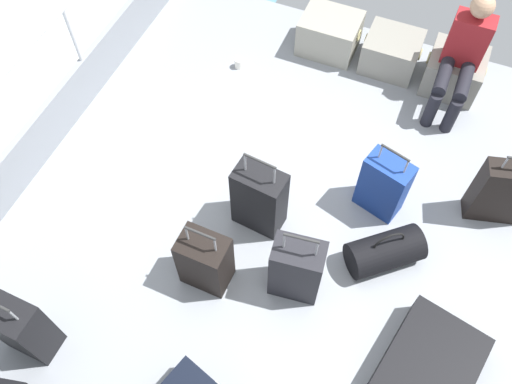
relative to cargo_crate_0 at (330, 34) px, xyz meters
name	(u,v)px	position (x,y,z in m)	size (l,w,h in m)	color
ground_plane	(278,232)	(0.30, -2.15, -0.22)	(4.40, 5.20, 0.06)	gray
gunwale_port	(45,132)	(-1.87, -2.15, 0.03)	(0.06, 5.20, 0.45)	gray
railing_port	(21,87)	(-1.87, -2.15, 0.59)	(0.04, 4.20, 1.02)	silver
cargo_crate_0	(330,34)	(0.00, 0.00, 0.00)	(0.60, 0.46, 0.38)	gray
cargo_crate_1	(391,52)	(0.63, 0.00, -0.02)	(0.55, 0.47, 0.35)	gray
cargo_crate_2	(454,71)	(1.25, -0.03, 0.00)	(0.54, 0.49, 0.37)	gray
passenger_seated	(463,54)	(1.25, -0.21, 0.37)	(0.34, 0.66, 1.07)	maroon
suitcase_0	(428,368)	(1.66, -2.81, -0.07)	(0.72, 0.88, 0.24)	black
suitcase_1	(22,327)	(-0.98, -3.68, 0.12)	(0.36, 0.25, 0.78)	black
suitcase_2	(259,199)	(0.12, -2.12, 0.14)	(0.41, 0.27, 0.85)	black
suitcase_3	(205,261)	(-0.05, -2.74, 0.09)	(0.36, 0.26, 0.73)	black
suitcase_4	(383,185)	(0.98, -1.61, 0.10)	(0.41, 0.30, 0.74)	navy
suitcase_5	(504,192)	(1.87, -1.32, 0.13)	(0.49, 0.30, 0.77)	black
suitcase_8	(297,269)	(0.59, -2.55, 0.12)	(0.40, 0.28, 0.80)	black
duffel_bag	(385,251)	(1.15, -2.08, -0.04)	(0.62, 0.59, 0.42)	black
paper_cup	(239,63)	(-0.73, -0.59, -0.14)	(0.08, 0.08, 0.10)	white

